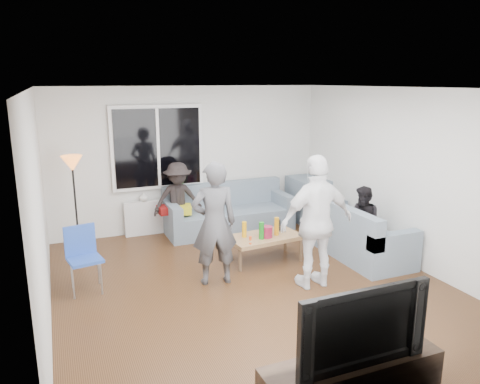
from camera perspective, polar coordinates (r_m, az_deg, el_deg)
name	(u,v)px	position (r m, az deg, el deg)	size (l,w,h in m)	color
floor	(250,286)	(6.36, 1.25, -11.57)	(5.00, 5.50, 0.04)	#56351C
ceiling	(251,86)	(5.76, 1.39, 12.93)	(5.00, 5.50, 0.04)	white
wall_back	(190,159)	(8.48, -6.24, 4.12)	(5.00, 0.04, 2.60)	silver
wall_front	(400,272)	(3.68, 19.14, -9.35)	(5.00, 0.04, 2.60)	silver
wall_left	(38,212)	(5.45, -23.73, -2.32)	(0.04, 5.50, 2.60)	silver
wall_right	(405,176)	(7.29, 19.78, 1.83)	(0.04, 5.50, 2.60)	silver
window_frame	(158,147)	(8.22, -10.16, 5.45)	(1.62, 0.06, 1.47)	white
window_glass	(158,148)	(8.18, -10.10, 5.42)	(1.50, 0.02, 1.35)	black
window_mullion	(158,148)	(8.18, -10.08, 5.41)	(0.05, 0.03, 1.35)	white
radiator	(161,216)	(8.45, -9.75, -2.93)	(1.30, 0.12, 0.62)	silver
potted_plant	(179,188)	(8.37, -7.52, 0.48)	(0.20, 0.16, 0.36)	#265F26
vase	(143,197)	(8.26, -11.85, -0.61)	(0.15, 0.15, 0.16)	silver
sofa_back_section	(229,208)	(8.39, -1.34, -2.03)	(2.30, 0.85, 0.85)	slate
sofa_right_section	(355,228)	(7.53, 14.10, -4.29)	(0.85, 2.00, 0.85)	slate
sofa_corner	(314,199)	(9.16, 9.13, -0.86)	(0.85, 0.85, 0.85)	slate
cushion_yellow	(180,209)	(8.07, -7.42, -2.15)	(0.38, 0.32, 0.14)	gold
cushion_red	(169,209)	(8.11, -8.82, -2.13)	(0.36, 0.30, 0.13)	maroon
coffee_table	(264,248)	(7.09, 3.00, -6.93)	(1.10, 0.60, 0.40)	#A98051
pitcher	(267,232)	(6.93, 3.34, -4.94)	(0.17, 0.17, 0.17)	maroon
side_chair	(85,260)	(6.33, -18.62, -8.02)	(0.40, 0.40, 0.86)	#284CAF
floor_lamp	(76,206)	(7.68, -19.66, -1.59)	(0.32, 0.32, 1.56)	orange
player_left	(214,224)	(6.14, -3.20, -3.92)	(0.61, 0.40, 1.68)	#47474C
player_right	(317,222)	(6.10, 9.48, -3.71)	(1.04, 0.43, 1.78)	white
spectator_right	(363,223)	(7.35, 15.01, -3.68)	(0.55, 0.42, 1.12)	black
spectator_back	(178,200)	(8.08, -7.66, -1.01)	(0.86, 0.49, 1.33)	black
tv_console	(351,383)	(4.29, 13.61, -21.93)	(1.60, 0.40, 0.44)	#37281B
television	(355,322)	(4.00, 14.08, -15.33)	(1.19, 0.16, 0.69)	black
bottle_e	(278,225)	(7.23, 4.78, -4.12)	(0.07, 0.07, 0.18)	black
bottle_d	(277,226)	(7.02, 4.55, -4.25)	(0.07, 0.07, 0.28)	orange
bottle_a	(244,229)	(6.92, 0.53, -4.65)	(0.07, 0.07, 0.24)	orange
bottle_b	(261,231)	(6.84, 2.67, -4.79)	(0.08, 0.08, 0.26)	#16791A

